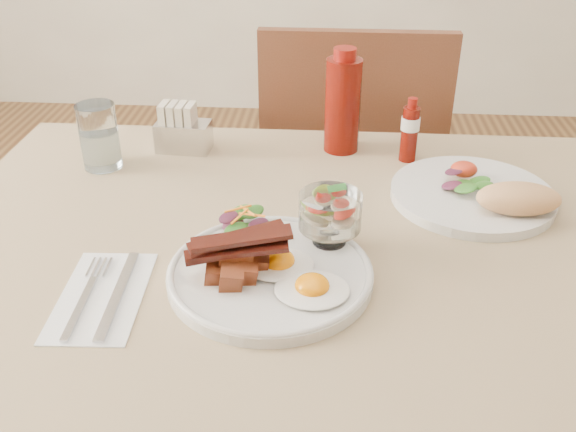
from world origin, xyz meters
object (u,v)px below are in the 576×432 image
at_px(fruit_cup, 330,212).
at_px(sugar_caddy, 182,131).
at_px(table, 357,298).
at_px(hot_sauce_bottle, 410,131).
at_px(second_plate, 483,194).
at_px(ketchup_bottle, 343,104).
at_px(main_plate, 270,274).
at_px(chair_far, 349,180).
at_px(water_glass, 100,140).

distance_m(fruit_cup, sugar_caddy, 0.44).
distance_m(table, hot_sauce_bottle, 0.36).
xyz_separation_m(second_plate, ketchup_bottle, (-0.23, 0.20, 0.07)).
bearing_deg(main_plate, chair_far, 80.46).
relative_size(table, water_glass, 11.21).
relative_size(table, second_plate, 4.95).
height_order(table, fruit_cup, fruit_cup).
xyz_separation_m(ketchup_bottle, water_glass, (-0.43, -0.11, -0.04)).
height_order(table, ketchup_bottle, ketchup_bottle).
distance_m(main_plate, fruit_cup, 0.12).
relative_size(main_plate, fruit_cup, 3.08).
bearing_deg(chair_far, hot_sauce_bottle, -75.01).
relative_size(ketchup_bottle, water_glass, 1.66).
distance_m(second_plate, sugar_caddy, 0.56).
xyz_separation_m(fruit_cup, sugar_caddy, (-0.29, 0.33, -0.03)).
height_order(main_plate, sugar_caddy, sugar_caddy).
distance_m(chair_far, main_plate, 0.79).
height_order(chair_far, main_plate, chair_far).
bearing_deg(sugar_caddy, table, -40.36).
height_order(chair_far, fruit_cup, chair_far).
height_order(table, second_plate, second_plate).
xyz_separation_m(chair_far, ketchup_bottle, (-0.03, -0.31, 0.32)).
xyz_separation_m(table, hot_sauce_bottle, (0.09, 0.31, 0.15)).
bearing_deg(table, second_plate, 36.97).
bearing_deg(main_plate, second_plate, 35.53).
relative_size(main_plate, hot_sauce_bottle, 2.32).
height_order(second_plate, ketchup_bottle, ketchup_bottle).
relative_size(main_plate, sugar_caddy, 2.66).
relative_size(second_plate, hot_sauce_bottle, 2.22).
relative_size(chair_far, second_plate, 3.46).
bearing_deg(second_plate, fruit_cup, -147.68).
bearing_deg(ketchup_bottle, hot_sauce_bottle, -17.53).
xyz_separation_m(table, second_plate, (0.20, 0.15, 0.11)).
distance_m(hot_sauce_bottle, sugar_caddy, 0.43).
xyz_separation_m(second_plate, hot_sauce_bottle, (-0.11, 0.16, 0.04)).
bearing_deg(second_plate, chair_far, 111.51).
bearing_deg(chair_far, main_plate, -99.54).
bearing_deg(chair_far, fruit_cup, -93.99).
bearing_deg(sugar_caddy, ketchup_bottle, 8.78).
relative_size(chair_far, sugar_caddy, 8.85).
distance_m(main_plate, water_glass, 0.47).
bearing_deg(water_glass, main_plate, -43.97).
bearing_deg(water_glass, sugar_caddy, 32.00).
bearing_deg(table, main_plate, -146.92).
xyz_separation_m(fruit_cup, second_plate, (0.25, 0.16, -0.05)).
xyz_separation_m(main_plate, fruit_cup, (0.08, 0.08, 0.06)).
relative_size(chair_far, hot_sauce_bottle, 7.69).
distance_m(chair_far, water_glass, 0.68).
relative_size(main_plate, second_plate, 1.04).
height_order(table, hot_sauce_bottle, hot_sauce_bottle).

